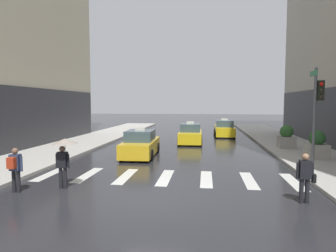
{
  "coord_description": "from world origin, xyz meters",
  "views": [
    {
      "loc": [
        1.73,
        -9.4,
        3.27
      ],
      "look_at": [
        -0.53,
        8.0,
        1.89
      ],
      "focal_mm": 30.81,
      "sensor_mm": 36.0,
      "label": 1
    }
  ],
  "objects_px": {
    "traffic_light_pole": "(317,104)",
    "taxi_second": "(190,134)",
    "pedestrian_with_umbrella": "(64,150)",
    "pedestrian_with_handbag": "(305,175)",
    "planter_near_corner": "(317,145)",
    "planter_mid_block": "(286,138)",
    "taxi_third": "(224,129)",
    "taxi_lead": "(141,145)",
    "pedestrian_with_backpack": "(15,167)"
  },
  "relations": [
    {
      "from": "pedestrian_with_umbrella",
      "to": "pedestrian_with_backpack",
      "type": "distance_m",
      "value": 1.79
    },
    {
      "from": "taxi_third",
      "to": "pedestrian_with_umbrella",
      "type": "relative_size",
      "value": 2.35
    },
    {
      "from": "traffic_light_pole",
      "to": "taxi_lead",
      "type": "bearing_deg",
      "value": 162.78
    },
    {
      "from": "planter_mid_block",
      "to": "taxi_third",
      "type": "bearing_deg",
      "value": 115.44
    },
    {
      "from": "pedestrian_with_handbag",
      "to": "pedestrian_with_backpack",
      "type": "bearing_deg",
      "value": -178.91
    },
    {
      "from": "taxi_lead",
      "to": "planter_mid_block",
      "type": "bearing_deg",
      "value": 21.16
    },
    {
      "from": "pedestrian_with_backpack",
      "to": "pedestrian_with_handbag",
      "type": "distance_m",
      "value": 10.14
    },
    {
      "from": "pedestrian_with_umbrella",
      "to": "pedestrian_with_handbag",
      "type": "xyz_separation_m",
      "value": [
        8.59,
        -0.53,
        -0.58
      ]
    },
    {
      "from": "planter_mid_block",
      "to": "pedestrian_with_backpack",
      "type": "bearing_deg",
      "value": -137.5
    },
    {
      "from": "traffic_light_pole",
      "to": "planter_mid_block",
      "type": "distance_m",
      "value": 7.02
    },
    {
      "from": "taxi_second",
      "to": "planter_near_corner",
      "type": "relative_size",
      "value": 2.86
    },
    {
      "from": "taxi_second",
      "to": "pedestrian_with_backpack",
      "type": "bearing_deg",
      "value": -111.83
    },
    {
      "from": "taxi_second",
      "to": "taxi_third",
      "type": "xyz_separation_m",
      "value": [
        3.09,
        5.36,
        0.0
      ]
    },
    {
      "from": "taxi_second",
      "to": "pedestrian_with_umbrella",
      "type": "distance_m",
      "value": 14.05
    },
    {
      "from": "planter_mid_block",
      "to": "pedestrian_with_umbrella",
      "type": "bearing_deg",
      "value": -135.61
    },
    {
      "from": "pedestrian_with_backpack",
      "to": "planter_near_corner",
      "type": "xyz_separation_m",
      "value": [
        13.23,
        7.77,
        -0.1
      ]
    },
    {
      "from": "traffic_light_pole",
      "to": "pedestrian_with_umbrella",
      "type": "bearing_deg",
      "value": -158.37
    },
    {
      "from": "taxi_lead",
      "to": "pedestrian_with_backpack",
      "type": "height_order",
      "value": "taxi_lead"
    },
    {
      "from": "taxi_third",
      "to": "taxi_second",
      "type": "bearing_deg",
      "value": -119.97
    },
    {
      "from": "traffic_light_pole",
      "to": "taxi_second",
      "type": "height_order",
      "value": "traffic_light_pole"
    },
    {
      "from": "taxi_third",
      "to": "pedestrian_with_umbrella",
      "type": "bearing_deg",
      "value": -111.01
    },
    {
      "from": "taxi_second",
      "to": "taxi_third",
      "type": "relative_size",
      "value": 1.0
    },
    {
      "from": "pedestrian_with_backpack",
      "to": "taxi_lead",
      "type": "bearing_deg",
      "value": 69.45
    },
    {
      "from": "taxi_second",
      "to": "planter_near_corner",
      "type": "height_order",
      "value": "taxi_second"
    },
    {
      "from": "taxi_second",
      "to": "pedestrian_with_backpack",
      "type": "xyz_separation_m",
      "value": [
        -5.66,
        -14.13,
        0.25
      ]
    },
    {
      "from": "pedestrian_with_handbag",
      "to": "pedestrian_with_umbrella",
      "type": "bearing_deg",
      "value": 176.46
    },
    {
      "from": "traffic_light_pole",
      "to": "taxi_second",
      "type": "bearing_deg",
      "value": 125.05
    },
    {
      "from": "pedestrian_with_handbag",
      "to": "planter_near_corner",
      "type": "relative_size",
      "value": 1.03
    },
    {
      "from": "traffic_light_pole",
      "to": "planter_near_corner",
      "type": "distance_m",
      "value": 3.88
    },
    {
      "from": "planter_mid_block",
      "to": "taxi_second",
      "type": "bearing_deg",
      "value": 159.14
    },
    {
      "from": "pedestrian_with_umbrella",
      "to": "pedestrian_with_backpack",
      "type": "height_order",
      "value": "pedestrian_with_umbrella"
    },
    {
      "from": "pedestrian_with_umbrella",
      "to": "planter_near_corner",
      "type": "xyz_separation_m",
      "value": [
        11.69,
        7.05,
        -0.64
      ]
    },
    {
      "from": "taxi_third",
      "to": "planter_mid_block",
      "type": "bearing_deg",
      "value": -64.56
    },
    {
      "from": "taxi_second",
      "to": "planter_near_corner",
      "type": "xyz_separation_m",
      "value": [
        7.57,
        -6.36,
        0.15
      ]
    },
    {
      "from": "pedestrian_with_umbrella",
      "to": "planter_near_corner",
      "type": "distance_m",
      "value": 13.67
    },
    {
      "from": "pedestrian_with_handbag",
      "to": "planter_mid_block",
      "type": "distance_m",
      "value": 11.57
    },
    {
      "from": "traffic_light_pole",
      "to": "taxi_second",
      "type": "relative_size",
      "value": 1.05
    },
    {
      "from": "taxi_second",
      "to": "planter_mid_block",
      "type": "relative_size",
      "value": 2.86
    },
    {
      "from": "planter_mid_block",
      "to": "planter_near_corner",
      "type": "bearing_deg",
      "value": -79.69
    },
    {
      "from": "taxi_third",
      "to": "planter_mid_block",
      "type": "relative_size",
      "value": 2.85
    },
    {
      "from": "taxi_second",
      "to": "pedestrian_with_umbrella",
      "type": "relative_size",
      "value": 2.36
    },
    {
      "from": "taxi_second",
      "to": "pedestrian_with_umbrella",
      "type": "bearing_deg",
      "value": -107.07
    },
    {
      "from": "traffic_light_pole",
      "to": "planter_mid_block",
      "type": "bearing_deg",
      "value": 86.26
    },
    {
      "from": "taxi_second",
      "to": "planter_mid_block",
      "type": "distance_m",
      "value": 7.38
    },
    {
      "from": "traffic_light_pole",
      "to": "pedestrian_with_backpack",
      "type": "bearing_deg",
      "value": -157.91
    },
    {
      "from": "traffic_light_pole",
      "to": "pedestrian_with_handbag",
      "type": "height_order",
      "value": "traffic_light_pole"
    },
    {
      "from": "pedestrian_with_umbrella",
      "to": "pedestrian_with_handbag",
      "type": "distance_m",
      "value": 8.63
    },
    {
      "from": "pedestrian_with_umbrella",
      "to": "pedestrian_with_handbag",
      "type": "bearing_deg",
      "value": -3.54
    },
    {
      "from": "planter_mid_block",
      "to": "pedestrian_with_handbag",
      "type": "bearing_deg",
      "value": -102.06
    },
    {
      "from": "pedestrian_with_umbrella",
      "to": "planter_near_corner",
      "type": "relative_size",
      "value": 1.21
    }
  ]
}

